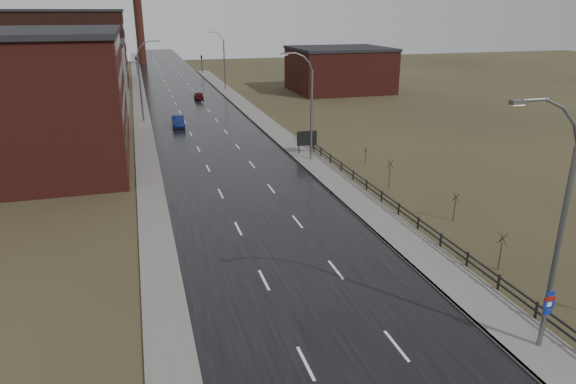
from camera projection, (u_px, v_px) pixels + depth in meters
road at (201, 121)px, 74.71m from camera, size 14.00×300.00×0.06m
sidewalk_right at (312, 162)px, 54.37m from camera, size 3.20×180.00×0.18m
curb_right at (298, 163)px, 53.96m from camera, size 0.16×180.00×0.18m
sidewalk_left at (143, 124)px, 72.53m from camera, size 2.40×260.00×0.12m
warehouse_near at (13, 97)px, 53.33m from camera, size 22.44×28.56×13.50m
warehouse_mid at (75, 75)px, 84.47m from camera, size 16.32×20.40×10.50m
warehouse_far at (62, 48)px, 109.44m from camera, size 26.52×24.48×15.50m
building_right at (339, 69)px, 101.22m from camera, size 18.36×16.32×8.50m
smokestack at (138, 9)px, 149.33m from camera, size 2.70×2.70×30.70m
streetlight_main at (555, 233)px, 22.49m from camera, size 3.91×0.29×12.11m
streetlight_right_mid at (309, 107)px, 53.32m from camera, size 3.36×0.28×11.35m
streetlight_left at (142, 81)px, 72.54m from camera, size 3.36×0.28×11.35m
streetlight_right_far at (223, 60)px, 102.15m from camera, size 3.36×0.28×11.35m
guardrail at (403, 211)px, 39.52m from camera, size 0.10×53.05×1.10m
shrub_c at (501, 250)px, 31.57m from camera, size 0.60×0.63×2.52m
shrub_d at (455, 206)px, 39.06m from camera, size 0.54×0.57×2.26m
shrub_e at (390, 173)px, 46.09m from camera, size 0.65×0.69×2.76m
shrub_f at (366, 155)px, 54.22m from camera, size 0.39×0.40×1.59m
billboard at (307, 139)px, 56.95m from camera, size 2.31×0.17×2.71m
traffic_light_left at (136, 56)px, 125.32m from camera, size 0.58×2.73×5.30m
traffic_light_right at (201, 55)px, 129.56m from camera, size 0.58×2.73×5.30m
car_near at (178, 122)px, 70.74m from camera, size 1.74×4.65×1.52m
car_far at (199, 96)px, 92.80m from camera, size 1.80×4.03×1.35m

